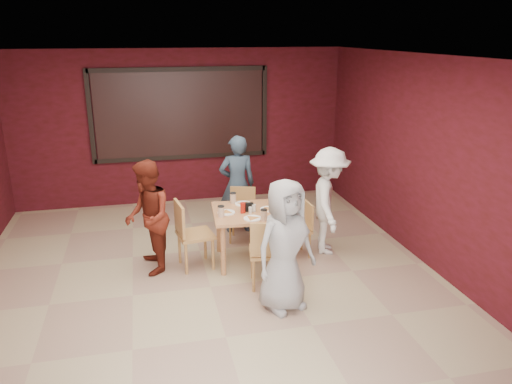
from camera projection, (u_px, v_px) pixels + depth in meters
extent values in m
plane|color=tan|center=(211.00, 287.00, 6.30)|extent=(7.00, 7.00, 0.00)
cube|color=black|center=(181.00, 114.00, 8.98)|extent=(3.00, 0.02, 1.50)
cube|color=tan|center=(248.00, 213.00, 6.79)|extent=(1.01, 1.01, 0.04)
cylinder|color=tan|center=(219.00, 229.00, 7.21)|extent=(0.07, 0.07, 0.70)
cylinder|color=tan|center=(270.00, 226.00, 7.31)|extent=(0.07, 0.07, 0.70)
cylinder|color=tan|center=(223.00, 250.00, 6.50)|extent=(0.07, 0.07, 0.70)
cylinder|color=tan|center=(280.00, 247.00, 6.61)|extent=(0.07, 0.07, 0.70)
cylinder|color=white|center=(253.00, 218.00, 6.51)|extent=(0.24, 0.24, 0.01)
cone|color=gold|center=(253.00, 217.00, 6.51)|extent=(0.22, 0.22, 0.02)
cylinder|color=#F9E5C6|center=(264.00, 215.00, 6.44)|extent=(0.09, 0.09, 0.14)
cylinder|color=black|center=(264.00, 210.00, 6.41)|extent=(0.09, 0.09, 0.01)
cylinder|color=white|center=(243.00, 204.00, 7.06)|extent=(0.24, 0.24, 0.01)
cone|color=gold|center=(243.00, 203.00, 7.06)|extent=(0.22, 0.22, 0.02)
cylinder|color=#F9E5C6|center=(233.00, 198.00, 7.10)|extent=(0.09, 0.09, 0.14)
cylinder|color=black|center=(233.00, 193.00, 7.07)|extent=(0.09, 0.09, 0.01)
cylinder|color=white|center=(226.00, 212.00, 6.72)|extent=(0.24, 0.24, 0.01)
cone|color=gold|center=(226.00, 211.00, 6.72)|extent=(0.22, 0.22, 0.02)
cylinder|color=#F9E5C6|center=(221.00, 212.00, 6.56)|extent=(0.09, 0.09, 0.14)
cylinder|color=black|center=(221.00, 206.00, 6.54)|extent=(0.09, 0.09, 0.01)
cylinder|color=white|center=(269.00, 209.00, 6.85)|extent=(0.24, 0.24, 0.01)
cone|color=gold|center=(269.00, 208.00, 6.85)|extent=(0.22, 0.22, 0.02)
cylinder|color=#F9E5C6|center=(273.00, 201.00, 6.97)|extent=(0.09, 0.09, 0.14)
cylinder|color=black|center=(273.00, 196.00, 6.95)|extent=(0.09, 0.09, 0.01)
cylinder|color=silver|center=(254.00, 208.00, 6.76)|extent=(0.06, 0.06, 0.10)
cylinder|color=silver|center=(250.00, 210.00, 6.71)|extent=(0.05, 0.05, 0.08)
cylinder|color=#A3160B|center=(243.00, 208.00, 6.70)|extent=(0.07, 0.07, 0.15)
cube|color=black|center=(249.00, 207.00, 6.78)|extent=(0.13, 0.07, 0.12)
cube|color=tan|center=(267.00, 252.00, 6.22)|extent=(0.51, 0.51, 0.04)
cylinder|color=tan|center=(280.00, 262.00, 6.47)|extent=(0.04, 0.04, 0.43)
cylinder|color=tan|center=(252.00, 263.00, 6.45)|extent=(0.04, 0.04, 0.43)
cylinder|color=tan|center=(283.00, 275.00, 6.13)|extent=(0.04, 0.04, 0.43)
cylinder|color=tan|center=(254.00, 276.00, 6.11)|extent=(0.04, 0.04, 0.43)
cube|color=tan|center=(269.00, 240.00, 5.95)|extent=(0.44, 0.11, 0.42)
cube|color=tan|center=(242.00, 216.00, 7.59)|extent=(0.49, 0.49, 0.04)
cylinder|color=tan|center=(230.00, 232.00, 7.52)|extent=(0.03, 0.03, 0.38)
cylinder|color=tan|center=(251.00, 233.00, 7.49)|extent=(0.03, 0.03, 0.38)
cylinder|color=tan|center=(233.00, 224.00, 7.82)|extent=(0.03, 0.03, 0.38)
cylinder|color=tan|center=(253.00, 225.00, 7.79)|extent=(0.03, 0.03, 0.38)
cube|color=tan|center=(243.00, 198.00, 7.69)|extent=(0.38, 0.16, 0.37)
cube|color=tan|center=(195.00, 235.00, 6.71)|extent=(0.52, 0.52, 0.04)
cylinder|color=tan|center=(213.00, 254.00, 6.69)|extent=(0.04, 0.04, 0.44)
cylinder|color=tan|center=(205.00, 244.00, 7.01)|extent=(0.04, 0.04, 0.44)
cylinder|color=tan|center=(186.00, 259.00, 6.56)|extent=(0.04, 0.04, 0.44)
cylinder|color=tan|center=(180.00, 248.00, 6.88)|extent=(0.04, 0.04, 0.44)
cube|color=tan|center=(179.00, 219.00, 6.56)|extent=(0.11, 0.46, 0.43)
cube|color=tan|center=(296.00, 230.00, 7.07)|extent=(0.40, 0.40, 0.04)
cylinder|color=tan|center=(282.00, 240.00, 7.24)|extent=(0.03, 0.03, 0.37)
cylinder|color=tan|center=(289.00, 249.00, 6.96)|extent=(0.03, 0.03, 0.37)
cylinder|color=tan|center=(302.00, 238.00, 7.32)|extent=(0.03, 0.03, 0.37)
cylinder|color=tan|center=(310.00, 246.00, 7.04)|extent=(0.03, 0.03, 0.37)
cube|color=tan|center=(308.00, 214.00, 7.05)|extent=(0.05, 0.38, 0.36)
imported|color=#A4A4A4|center=(285.00, 246.00, 5.60)|extent=(0.89, 0.74, 1.55)
imported|color=#314558|center=(237.00, 184.00, 7.84)|extent=(0.58, 0.39, 1.57)
imported|color=maroon|center=(148.00, 218.00, 6.50)|extent=(0.61, 0.77, 1.52)
imported|color=white|center=(329.00, 201.00, 7.09)|extent=(0.83, 1.12, 1.54)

